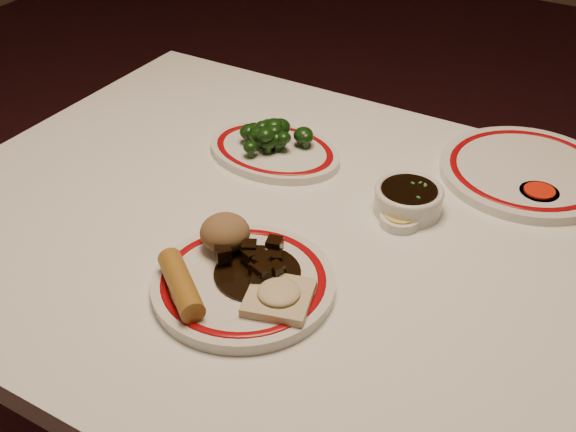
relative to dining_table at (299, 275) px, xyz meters
The scene contains 12 objects.
dining_table is the anchor object (origin of this frame).
main_plate 0.19m from the dining_table, 88.91° to the right, with size 0.31×0.31×0.02m.
rice_mound 0.19m from the dining_table, 117.35° to the right, with size 0.07×0.07×0.05m, color brown.
spring_roll 0.26m from the dining_table, 102.83° to the right, with size 0.03×0.03×0.12m, color #A67228.
fried_wonton 0.22m from the dining_table, 68.44° to the right, with size 0.10×0.10×0.02m.
stirfry_heap 0.18m from the dining_table, 84.40° to the right, with size 0.13×0.12×0.03m.
broccoli_plate 0.24m from the dining_table, 131.19° to the left, with size 0.25×0.22×0.02m.
broccoli_pile 0.27m from the dining_table, 132.09° to the left, with size 0.13×0.11×0.05m.
soy_bowl 0.21m from the dining_table, 46.42° to the left, with size 0.11×0.11×0.04m.
sweet_sour_dish 0.41m from the dining_table, 42.27° to the left, with size 0.06×0.06×0.02m.
mustard_dish 0.19m from the dining_table, 35.92° to the left, with size 0.06×0.06×0.02m.
far_plate 0.43m from the dining_table, 51.93° to the left, with size 0.31×0.31×0.02m.
Camera 1 is at (0.44, -0.77, 1.41)m, focal length 45.00 mm.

